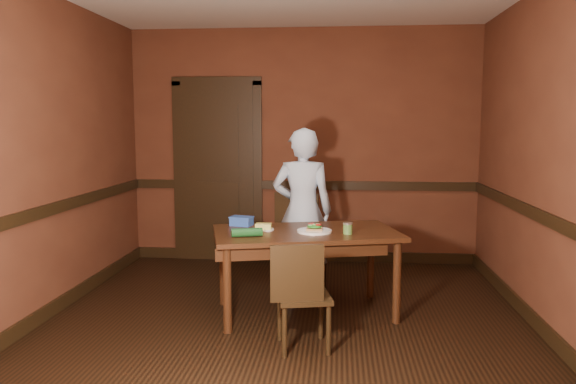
% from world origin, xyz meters
% --- Properties ---
extents(floor, '(4.00, 4.50, 0.01)m').
position_xyz_m(floor, '(0.00, 0.00, 0.00)').
color(floor, black).
rests_on(floor, ground).
extents(wall_back, '(4.00, 0.02, 2.70)m').
position_xyz_m(wall_back, '(0.00, 2.25, 1.35)').
color(wall_back, '#542919').
rests_on(wall_back, ground).
extents(wall_front, '(4.00, 0.02, 2.70)m').
position_xyz_m(wall_front, '(0.00, -2.25, 1.35)').
color(wall_front, '#542919').
rests_on(wall_front, ground).
extents(wall_left, '(0.02, 4.50, 2.70)m').
position_xyz_m(wall_left, '(-2.00, 0.00, 1.35)').
color(wall_left, '#542919').
rests_on(wall_left, ground).
extents(wall_right, '(0.02, 4.50, 2.70)m').
position_xyz_m(wall_right, '(2.00, 0.00, 1.35)').
color(wall_right, '#542919').
rests_on(wall_right, ground).
extents(dado_back, '(4.00, 0.03, 0.10)m').
position_xyz_m(dado_back, '(0.00, 2.23, 0.90)').
color(dado_back, black).
rests_on(dado_back, ground).
extents(dado_left, '(0.03, 4.50, 0.10)m').
position_xyz_m(dado_left, '(-1.99, 0.00, 0.90)').
color(dado_left, black).
rests_on(dado_left, ground).
extents(dado_right, '(0.03, 4.50, 0.10)m').
position_xyz_m(dado_right, '(1.99, 0.00, 0.90)').
color(dado_right, black).
rests_on(dado_right, ground).
extents(baseboard_back, '(4.00, 0.03, 0.12)m').
position_xyz_m(baseboard_back, '(0.00, 2.23, 0.06)').
color(baseboard_back, black).
rests_on(baseboard_back, ground).
extents(baseboard_left, '(0.03, 4.50, 0.12)m').
position_xyz_m(baseboard_left, '(-1.99, 0.00, 0.06)').
color(baseboard_left, black).
rests_on(baseboard_left, ground).
extents(baseboard_right, '(0.03, 4.50, 0.12)m').
position_xyz_m(baseboard_right, '(1.99, 0.00, 0.06)').
color(baseboard_right, black).
rests_on(baseboard_right, ground).
extents(door, '(1.05, 0.07, 2.20)m').
position_xyz_m(door, '(-1.00, 2.22, 1.09)').
color(door, black).
rests_on(door, ground).
extents(dining_table, '(1.69, 1.21, 0.72)m').
position_xyz_m(dining_table, '(0.15, 0.39, 0.36)').
color(dining_table, '#331A0C').
rests_on(dining_table, floor).
extents(chair_far, '(0.53, 0.53, 0.95)m').
position_xyz_m(chair_far, '(0.06, 0.92, 0.47)').
color(chair_far, black).
rests_on(chair_far, floor).
extents(chair_near, '(0.44, 0.44, 0.79)m').
position_xyz_m(chair_near, '(0.18, -0.35, 0.40)').
color(chair_near, black).
rests_on(chair_near, floor).
extents(person, '(0.59, 0.40, 1.57)m').
position_xyz_m(person, '(0.08, 1.02, 0.79)').
color(person, silver).
rests_on(person, floor).
extents(sandwich_plate, '(0.29, 0.29, 0.07)m').
position_xyz_m(sandwich_plate, '(0.22, 0.34, 0.74)').
color(sandwich_plate, white).
rests_on(sandwich_plate, dining_table).
extents(sauce_jar, '(0.08, 0.08, 0.09)m').
position_xyz_m(sauce_jar, '(0.50, 0.29, 0.76)').
color(sauce_jar, '#517F36').
rests_on(sauce_jar, dining_table).
extents(cheese_saucer, '(0.18, 0.18, 0.06)m').
position_xyz_m(cheese_saucer, '(-0.21, 0.39, 0.74)').
color(cheese_saucer, white).
rests_on(cheese_saucer, dining_table).
extents(food_tub, '(0.22, 0.18, 0.08)m').
position_xyz_m(food_tub, '(-0.44, 0.59, 0.76)').
color(food_tub, blue).
rests_on(food_tub, dining_table).
extents(wrapped_veg, '(0.26, 0.13, 0.07)m').
position_xyz_m(wrapped_veg, '(-0.31, 0.10, 0.75)').
color(wrapped_veg, '#174A1E').
rests_on(wrapped_veg, dining_table).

